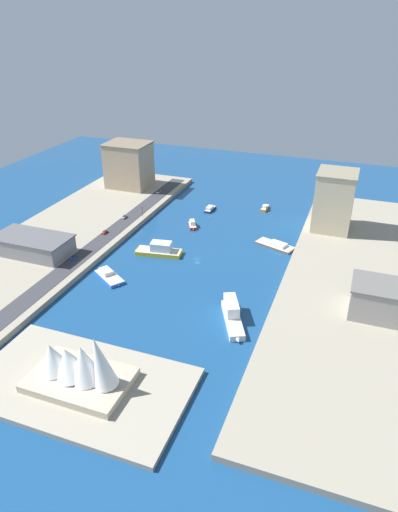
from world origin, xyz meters
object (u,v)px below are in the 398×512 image
(catamaran_blue, at_px, (109,276))
(pickup_red, at_px, (105,232))
(water_taxi_orange, at_px, (265,208))
(patrol_launch_navy, at_px, (210,209))
(carpark_squat_concrete, at_px, (381,300))
(ferry_yellow_fast, at_px, (160,250))
(sedan_silver, at_px, (124,217))
(barge_flat_brown, at_px, (276,245))
(ferry_white_commuter, at_px, (232,314))
(apartment_midrise_tan, at_px, (129,165))
(hatchback_blue, at_px, (74,257))
(office_block_beige, at_px, (334,201))
(traffic_light_waterfront, at_px, (142,210))
(van_white, at_px, (159,192))
(tugboat_red, at_px, (192,225))
(opera_landmark, at_px, (78,367))
(warehouse_low_gray, at_px, (33,245))

(catamaran_blue, relative_size, pickup_red, 4.49)
(water_taxi_orange, bearing_deg, patrol_launch_navy, 22.43)
(water_taxi_orange, xyz_separation_m, carpark_squat_concrete, (-76.06, 108.45, 9.13))
(ferry_yellow_fast, height_order, sedan_silver, ferry_yellow_fast)
(barge_flat_brown, bearing_deg, ferry_white_commuter, 87.67)
(sedan_silver, bearing_deg, apartment_midrise_tan, -65.71)
(catamaran_blue, xyz_separation_m, hatchback_blue, (25.55, -7.18, 2.54))
(office_block_beige, bearing_deg, traffic_light_waterfront, 11.72)
(barge_flat_brown, distance_m, van_white, 110.85)
(catamaran_blue, height_order, tugboat_red, tugboat_red)
(ferry_white_commuter, xyz_separation_m, office_block_beige, (-30.62, -109.52, 17.67))
(carpark_squat_concrete, bearing_deg, traffic_light_waterfront, -22.90)
(ferry_yellow_fast, xyz_separation_m, carpark_squat_concrete, (-116.97, 22.88, 7.70))
(patrol_launch_navy, distance_m, office_block_beige, 84.13)
(patrol_launch_navy, relative_size, pickup_red, 2.84)
(ferry_yellow_fast, bearing_deg, opera_landmark, 98.82)
(ferry_yellow_fast, height_order, warehouse_low_gray, warehouse_low_gray)
(warehouse_low_gray, distance_m, traffic_light_waterfront, 74.78)
(patrol_launch_navy, height_order, ferry_white_commuter, ferry_white_commuter)
(warehouse_low_gray, height_order, traffic_light_waterfront, warehouse_low_gray)
(pickup_red, xyz_separation_m, traffic_light_waterfront, (-9.89, -31.18, 3.44))
(water_taxi_orange, distance_m, sedan_silver, 96.69)
(ferry_white_commuter, distance_m, carpark_squat_concrete, 65.19)
(office_block_beige, xyz_separation_m, sedan_silver, (126.95, 30.98, -17.04))
(van_white, bearing_deg, sedan_silver, 88.81)
(barge_flat_brown, height_order, traffic_light_waterfront, traffic_light_waterfront)
(patrol_launch_navy, bearing_deg, catamaran_blue, 79.46)
(warehouse_low_gray, bearing_deg, patrol_launch_navy, -125.08)
(tugboat_red, height_order, traffic_light_waterfront, traffic_light_waterfront)
(pickup_red, bearing_deg, hatchback_blue, 91.13)
(ferry_yellow_fast, bearing_deg, pickup_red, -11.35)
(ferry_white_commuter, height_order, ferry_yellow_fast, ferry_white_commuter)
(office_block_beige, distance_m, sedan_silver, 131.78)
(water_taxi_orange, xyz_separation_m, apartment_midrise_tan, (106.54, -4.00, 18.16))
(carpark_squat_concrete, bearing_deg, ferry_yellow_fast, -11.07)
(ferry_yellow_fast, bearing_deg, office_block_beige, -143.90)
(office_block_beige, relative_size, van_white, 7.87)
(tugboat_red, bearing_deg, ferry_white_commuter, 121.01)
(traffic_light_waterfront, bearing_deg, office_block_beige, -168.28)
(apartment_midrise_tan, distance_m, sedan_silver, 64.53)
(carpark_squat_concrete, relative_size, van_white, 5.79)
(tugboat_red, bearing_deg, opera_landmark, 94.76)
(sedan_silver, bearing_deg, traffic_light_waterfront, -145.79)
(patrol_launch_navy, distance_m, warehouse_low_gray, 120.68)
(ferry_white_commuter, xyz_separation_m, sedan_silver, (96.33, -78.54, 0.64))
(patrol_launch_navy, relative_size, apartment_midrise_tan, 0.40)
(warehouse_low_gray, xyz_separation_m, pickup_red, (-23.71, -35.62, -4.20))
(apartment_midrise_tan, relative_size, hatchback_blue, 6.81)
(warehouse_low_gray, relative_size, hatchback_blue, 8.78)
(ferry_yellow_fast, xyz_separation_m, van_white, (38.83, -83.02, 1.03))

